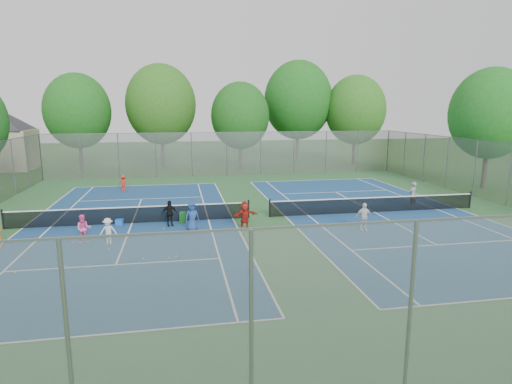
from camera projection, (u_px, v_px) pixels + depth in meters
ground at (259, 218)px, 24.33m from camera, size 120.00×120.00×0.00m
court_pad at (259, 218)px, 24.33m from camera, size 32.00×32.00×0.01m
court_left at (132, 223)px, 23.09m from camera, size 10.97×23.77×0.01m
court_right at (374, 212)px, 25.57m from camera, size 10.97×23.77×0.01m
net_left at (132, 215)px, 23.01m from camera, size 12.87×0.10×0.91m
net_right at (374, 205)px, 25.48m from camera, size 12.87×0.10×0.91m
fence_north at (227, 154)px, 39.40m from camera, size 32.00×0.10×4.00m
fence_south at (410, 318)px, 8.50m from camera, size 32.00×0.10×4.00m
fence_east at (510, 175)px, 26.78m from camera, size 0.10×32.00×4.00m
tree_nw at (78, 111)px, 41.98m from camera, size 6.40×6.40×9.58m
tree_nl at (161, 104)px, 44.23m from camera, size 7.20×7.20×10.69m
tree_nc at (240, 116)px, 43.94m from camera, size 6.00×6.00×8.85m
tree_nr at (298, 100)px, 47.75m from camera, size 7.60×7.60×11.42m
tree_ne at (355, 110)px, 47.09m from camera, size 6.60×6.60×9.77m
tree_side_e at (490, 114)px, 32.39m from camera, size 6.00×6.00×9.20m
ball_crate at (119, 222)px, 22.76m from camera, size 0.42×0.42×0.32m
ball_hopper at (183, 217)px, 23.20m from camera, size 0.39×0.39×0.59m
student_b at (84, 229)px, 19.65m from camera, size 0.71×0.59×1.34m
student_c at (108, 231)px, 19.48m from camera, size 0.81×0.49×1.22m
student_d at (169, 213)px, 22.45m from camera, size 0.87×0.52×1.39m
student_e at (192, 217)px, 21.47m from camera, size 0.85×0.69×1.50m
student_f at (245, 216)px, 21.80m from camera, size 1.44×0.78×1.48m
child_far_baseline at (123, 183)px, 31.86m from camera, size 0.92×0.67×1.27m
instructor at (413, 195)px, 26.69m from camera, size 0.70×0.61×1.63m
teen_court_b at (364, 217)px, 21.59m from camera, size 0.86×0.37×1.45m
tennis_ball_0 at (193, 233)px, 21.20m from camera, size 0.07×0.07×0.07m
tennis_ball_1 at (15, 273)px, 16.05m from camera, size 0.07×0.07×0.07m
tennis_ball_2 at (81, 243)px, 19.65m from camera, size 0.07×0.07×0.07m
tennis_ball_3 at (109, 249)px, 18.75m from camera, size 0.07×0.07×0.07m
tennis_ball_4 at (65, 266)px, 16.72m from camera, size 0.07×0.07×0.07m
tennis_ball_5 at (164, 229)px, 21.87m from camera, size 0.07×0.07×0.07m
tennis_ball_6 at (169, 259)px, 17.57m from camera, size 0.07×0.07×0.07m
tennis_ball_7 at (73, 243)px, 19.64m from camera, size 0.07×0.07×0.07m
tennis_ball_8 at (143, 259)px, 17.53m from camera, size 0.07×0.07×0.07m
tennis_ball_9 at (176, 257)px, 17.81m from camera, size 0.07×0.07×0.07m
tennis_ball_10 at (30, 241)px, 19.90m from camera, size 0.07×0.07×0.07m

